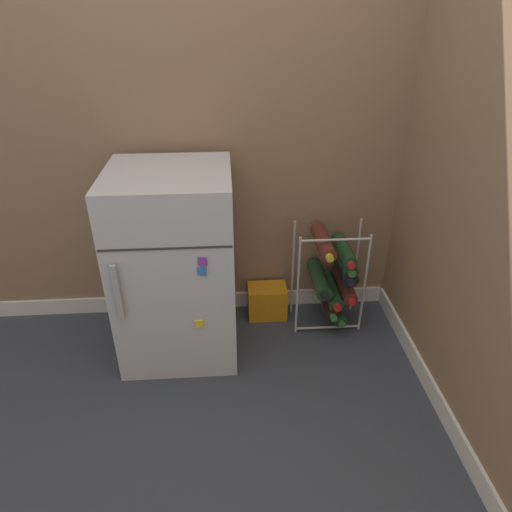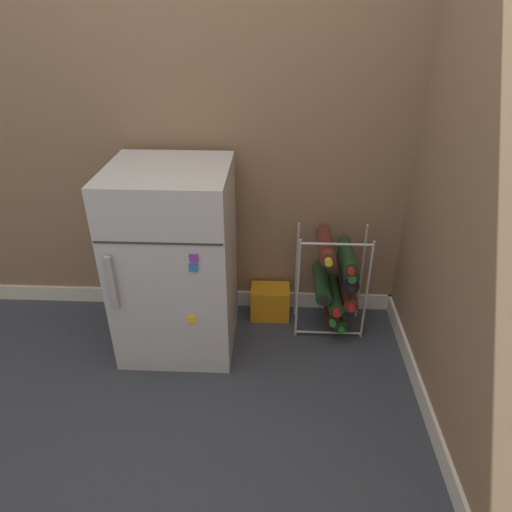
# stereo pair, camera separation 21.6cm
# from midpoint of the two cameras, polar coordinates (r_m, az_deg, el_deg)

# --- Properties ---
(ground_plane) EXTENTS (14.00, 14.00, 0.00)m
(ground_plane) POSITION_cam_midpoint_polar(r_m,az_deg,el_deg) (2.17, -2.12, -15.16)
(ground_plane) COLOR #333842
(wall_back) EXTENTS (6.81, 0.07, 2.50)m
(wall_back) POSITION_cam_midpoint_polar(r_m,az_deg,el_deg) (2.16, -1.41, 22.10)
(wall_back) COLOR #84664C
(wall_back) RESTS_ON ground_plane
(mini_fridge) EXTENTS (0.53, 0.53, 0.90)m
(mini_fridge) POSITION_cam_midpoint_polar(r_m,az_deg,el_deg) (2.14, -7.19, -0.72)
(mini_fridge) COLOR #B7BABF
(mini_fridge) RESTS_ON ground_plane
(wine_rack) EXTENTS (0.35, 0.32, 0.56)m
(wine_rack) POSITION_cam_midpoint_polar(r_m,az_deg,el_deg) (2.34, 12.73, -3.09)
(wine_rack) COLOR #B2B2B7
(wine_rack) RESTS_ON ground_plane
(soda_box) EXTENTS (0.21, 0.14, 0.18)m
(soda_box) POSITION_cam_midpoint_polar(r_m,az_deg,el_deg) (2.48, 4.29, -5.82)
(soda_box) COLOR orange
(soda_box) RESTS_ON ground_plane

